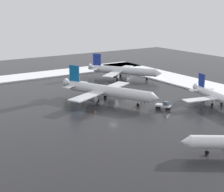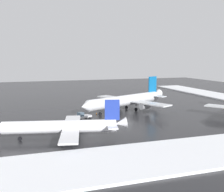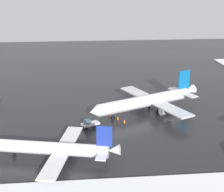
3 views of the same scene
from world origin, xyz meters
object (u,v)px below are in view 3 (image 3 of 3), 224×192
ground_crew_beside_wing (124,123)px  traffic_cone_mid_line (115,101)px  ground_crew_mid_apron (118,120)px  airplane_distant_tail (55,149)px  pushback_tug (90,123)px  airplane_parked_starboard (148,101)px  traffic_cone_near_nose (110,116)px

ground_crew_beside_wing → traffic_cone_mid_line: 18.92m
ground_crew_beside_wing → ground_crew_mid_apron: 2.82m
traffic_cone_mid_line → ground_crew_mid_apron: bearing=-93.2°
ground_crew_beside_wing → traffic_cone_mid_line: size_ratio=3.11×
airplane_distant_tail → pushback_tug: bearing=-102.7°
airplane_parked_starboard → ground_crew_mid_apron: size_ratio=20.02×
airplane_distant_tail → ground_crew_beside_wing: (17.02, 16.62, -1.86)m
airplane_distant_tail → pushback_tug: size_ratio=5.61×
airplane_parked_starboard → ground_crew_mid_apron: bearing=12.0°
traffic_cone_near_nose → traffic_cone_mid_line: 12.10m
airplane_distant_tail → traffic_cone_near_nose: (13.97, 23.68, -2.56)m
pushback_tug → airplane_distant_tail: bearing=38.6°
airplane_parked_starboard → traffic_cone_mid_line: size_ratio=62.24×
ground_crew_beside_wing → ground_crew_mid_apron: bearing=-46.7°
airplane_distant_tail → pushback_tug: 18.21m
airplane_parked_starboard → airplane_distant_tail: bearing=21.7°
airplane_parked_starboard → ground_crew_mid_apron: (-9.40, -6.96, -2.59)m
airplane_parked_starboard → traffic_cone_mid_line: 13.18m
airplane_distant_tail → traffic_cone_near_nose: bearing=-107.5°
ground_crew_beside_wing → traffic_cone_near_nose: 7.72m
ground_crew_beside_wing → traffic_cone_mid_line: (-0.56, 18.90, -0.70)m
ground_crew_beside_wing → ground_crew_mid_apron: (-1.49, 2.40, 0.00)m
airplane_distant_tail → ground_crew_mid_apron: (15.53, 19.02, -1.86)m
airplane_distant_tail → airplane_parked_starboard: bearing=-120.8°
ground_crew_mid_apron → ground_crew_beside_wing: bearing=-107.3°
airplane_distant_tail → pushback_tug: (7.87, 16.35, -1.55)m
pushback_tug → ground_crew_beside_wing: bearing=156.0°
airplane_parked_starboard → pushback_tug: (-17.06, -9.64, -2.28)m
airplane_distant_tail → ground_crew_beside_wing: bearing=-122.7°
ground_crew_mid_apron → traffic_cone_near_nose: size_ratio=3.11×
airplane_distant_tail → pushback_tug: airplane_distant_tail is taller
pushback_tug → ground_crew_mid_apron: pushback_tug is taller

